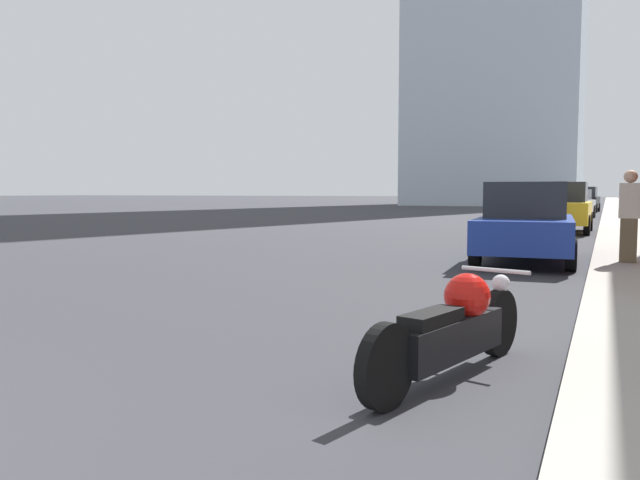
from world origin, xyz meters
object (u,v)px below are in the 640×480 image
at_px(parked_car_blue, 526,223).
at_px(parked_car_silver, 574,203).
at_px(motorcycle, 454,328).
at_px(parked_car_yellow, 562,207).
at_px(pedestrian, 629,215).
at_px(parked_car_black, 584,200).

xyz_separation_m(parked_car_blue, parked_car_silver, (-0.10, 23.25, 0.01)).
distance_m(motorcycle, parked_car_silver, 31.93).
bearing_deg(motorcycle, parked_car_yellow, 106.12).
xyz_separation_m(parked_car_yellow, parked_car_silver, (-0.14, 12.84, -0.08)).
bearing_deg(motorcycle, pedestrian, 94.70).
bearing_deg(parked_car_blue, parked_car_silver, 86.55).
height_order(parked_car_yellow, parked_car_silver, parked_car_yellow).
relative_size(parked_car_yellow, parked_car_black, 1.05).
relative_size(parked_car_yellow, pedestrian, 2.63).
xyz_separation_m(motorcycle, parked_car_blue, (-0.45, 8.67, 0.41)).
height_order(parked_car_blue, parked_car_black, parked_car_black).
distance_m(parked_car_yellow, parked_car_silver, 12.84).
relative_size(parked_car_yellow, parked_car_silver, 1.13).
height_order(motorcycle, parked_car_black, parked_car_black).
height_order(motorcycle, parked_car_silver, parked_car_silver).
bearing_deg(parked_car_blue, parked_car_black, 86.27).
height_order(motorcycle, pedestrian, pedestrian).
distance_m(parked_car_blue, parked_car_black, 35.30).
relative_size(motorcycle, parked_car_black, 0.55).
distance_m(parked_car_black, pedestrian, 36.06).
distance_m(parked_car_blue, parked_car_silver, 23.25).
distance_m(parked_car_blue, parked_car_yellow, 10.41).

